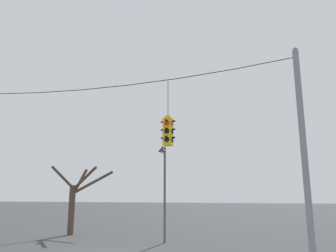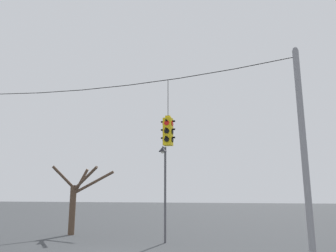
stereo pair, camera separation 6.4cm
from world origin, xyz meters
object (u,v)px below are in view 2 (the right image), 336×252
Objects in this scene: utility_pole_right at (304,151)px; street_lamp at (164,173)px; traffic_light_near_left_pole at (168,131)px; bare_tree at (76,198)px.

utility_pole_right is 1.56× the size of street_lamp.
utility_pole_right is 2.87× the size of traffic_light_near_left_pole.
street_lamp is at bearing -16.09° from bare_tree.
utility_pole_right reaches higher than bare_tree.
street_lamp is (-6.56, 4.58, -0.35)m from utility_pole_right.
utility_pole_right is 14.59m from bare_tree.
traffic_light_near_left_pole is at bearing -180.00° from utility_pole_right.
bare_tree is at bearing 163.91° from street_lamp.
utility_pole_right is at bearing 0.00° from traffic_light_near_left_pole.
bare_tree is at bearing 153.65° from utility_pole_right.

